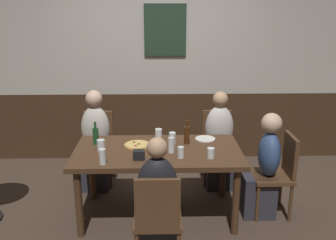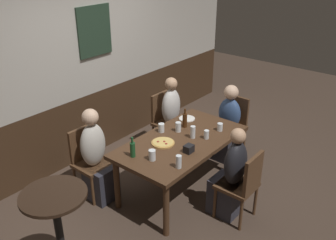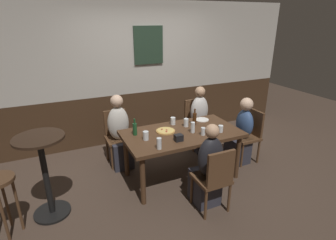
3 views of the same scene
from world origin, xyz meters
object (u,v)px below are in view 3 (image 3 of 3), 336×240
object	(u,v)px
chair_right_far	(196,120)
pint_glass_pale	(186,123)
person_left_far	(120,137)
condiment_caddy	(179,138)
dining_table	(182,137)
person_right_far	(200,124)
person_head_east	(241,136)
tumbler_short	(221,129)
pizza	(166,131)
beer_bottle_green	(135,129)
pint_glass_amber	(203,132)
beer_glass_half	(193,128)
beer_bottle_brown	(195,118)
chair_mid_near	(215,177)
side_bar_table	(45,170)
pint_glass_stout	(146,136)
highball_clear	(159,144)
chair_head_east	(249,133)
bar_stool	(0,191)
person_mid_near	(207,172)
tumbler_water	(173,121)
plate_white_large	(202,120)
chair_left_far	(117,134)

from	to	relation	value
chair_right_far	pint_glass_pale	bearing A→B (deg)	-129.82
person_left_far	condiment_caddy	distance (m)	1.15
dining_table	person_right_far	world-z (taller)	person_right_far
person_head_east	tumbler_short	bearing A→B (deg)	-158.72
pizza	beer_bottle_green	world-z (taller)	beer_bottle_green
pint_glass_amber	condiment_caddy	world-z (taller)	pint_glass_amber
beer_glass_half	beer_bottle_brown	bearing A→B (deg)	55.56
chair_mid_near	pint_glass_amber	xyz separation A→B (m)	(0.22, 0.66, 0.29)
person_left_far	side_bar_table	xyz separation A→B (m)	(-1.10, -0.80, 0.11)
pizza	pint_glass_stout	bearing A→B (deg)	-158.03
pint_glass_stout	highball_clear	distance (m)	0.33
person_head_east	beer_bottle_green	distance (m)	1.80
person_right_far	pint_glass_amber	xyz separation A→B (m)	(-0.52, -0.93, 0.30)
chair_head_east	beer_bottle_brown	bearing A→B (deg)	169.24
person_right_far	bar_stool	bearing A→B (deg)	-162.72
chair_head_east	beer_bottle_brown	distance (m)	1.03
beer_bottle_green	bar_stool	bearing A→B (deg)	-165.72
beer_bottle_brown	side_bar_table	size ratio (longest dim) A/B	0.24
pint_glass_stout	highball_clear	size ratio (longest dim) A/B	0.83
chair_mid_near	person_mid_near	world-z (taller)	person_mid_near
person_head_east	side_bar_table	xyz separation A→B (m)	(-2.95, -0.08, 0.14)
pizza	tumbler_water	bearing A→B (deg)	43.83
person_left_far	pint_glass_amber	xyz separation A→B (m)	(0.97, -0.93, 0.28)
tumbler_short	bar_stool	size ratio (longest dim) A/B	0.14
tumbler_short	beer_bottle_green	world-z (taller)	beer_bottle_green
beer_bottle_green	plate_white_large	bearing A→B (deg)	5.60
pint_glass_stout	tumbler_water	world-z (taller)	pint_glass_stout
dining_table	plate_white_large	size ratio (longest dim) A/B	7.79
chair_left_far	beer_glass_half	distance (m)	1.33
pint_glass_stout	chair_head_east	bearing A→B (deg)	0.94
chair_right_far	pint_glass_stout	size ratio (longest dim) A/B	7.19
beer_glass_half	side_bar_table	world-z (taller)	side_bar_table
tumbler_short	pint_glass_stout	bearing A→B (deg)	169.52
person_left_far	condiment_caddy	bearing A→B (deg)	-59.26
chair_left_far	tumbler_water	xyz separation A→B (m)	(0.76, -0.55, 0.29)
chair_mid_near	person_mid_near	distance (m)	0.16
chair_head_east	highball_clear	world-z (taller)	highball_clear
condiment_caddy	side_bar_table	world-z (taller)	side_bar_table
chair_mid_near	person_left_far	bearing A→B (deg)	115.15
person_right_far	pizza	world-z (taller)	person_right_far
pizza	tumbler_water	xyz separation A→B (m)	(0.22, 0.21, 0.04)
highball_clear	bar_stool	bearing A→B (deg)	176.25
dining_table	person_head_east	world-z (taller)	person_head_east
chair_mid_near	person_head_east	distance (m)	1.41
chair_left_far	tumbler_water	distance (m)	0.98
chair_mid_near	pint_glass_pale	bearing A→B (deg)	81.45
chair_right_far	highball_clear	size ratio (longest dim) A/B	5.95
chair_mid_near	beer_bottle_brown	world-z (taller)	beer_bottle_brown
chair_head_east	plate_white_large	world-z (taller)	chair_head_east
chair_mid_near	condiment_caddy	world-z (taller)	chair_mid_near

